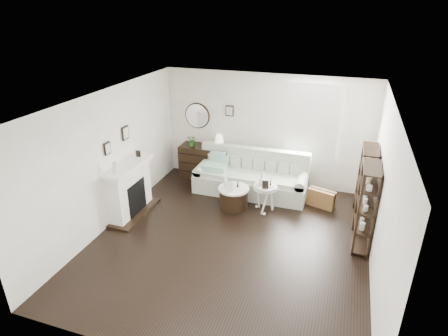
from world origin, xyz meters
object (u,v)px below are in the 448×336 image
(pedestal_table, at_px, (265,188))
(sofa, at_px, (251,179))
(dresser, at_px, (206,162))
(drum_table, at_px, (234,197))

(pedestal_table, bearing_deg, sofa, 123.14)
(sofa, bearing_deg, dresser, 163.40)
(sofa, xyz_separation_m, dresser, (-1.30, 0.39, 0.09))
(dresser, relative_size, drum_table, 1.88)
(dresser, bearing_deg, pedestal_table, -32.81)
(sofa, height_order, dresser, sofa)
(sofa, distance_m, dresser, 1.36)
(dresser, height_order, pedestal_table, dresser)
(dresser, distance_m, drum_table, 1.68)
(drum_table, bearing_deg, pedestal_table, 5.16)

